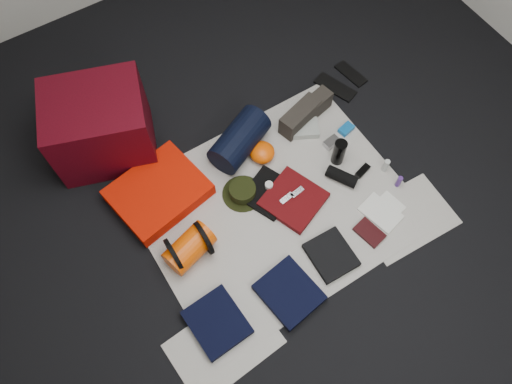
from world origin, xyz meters
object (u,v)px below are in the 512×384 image
water_bottle (339,152)px  red_cabinet (101,126)px  stuff_sack (189,248)px  paperback_book (369,233)px  compact_camera (331,142)px  navy_duffel (240,140)px  sleeping_pad (159,192)px

water_bottle → red_cabinet: bearing=143.8°
stuff_sack → paperback_book: size_ratio=1.66×
paperback_book → compact_camera: bearing=62.4°
navy_duffel → compact_camera: navy_duffel is taller
sleeping_pad → paperback_book: bearing=-43.4°
sleeping_pad → navy_duffel: bearing=2.5°
navy_duffel → red_cabinet: bearing=122.6°
sleeping_pad → water_bottle: 1.18m
compact_camera → paperback_book: 0.67m
compact_camera → navy_duffel: bearing=144.0°
sleeping_pad → paperback_book: size_ratio=3.13×
red_cabinet → paperback_book: red_cabinet is taller
red_cabinet → navy_duffel: size_ratio=1.42×
water_bottle → compact_camera: 0.15m
navy_duffel → compact_camera: (0.54, -0.30, -0.09)m
red_cabinet → sleeping_pad: red_cabinet is taller
red_cabinet → stuff_sack: (0.09, -0.94, -0.16)m
sleeping_pad → water_bottle: bearing=-19.4°
red_cabinet → stuff_sack: bearing=-65.2°
red_cabinet → water_bottle: red_cabinet is taller
red_cabinet → paperback_book: size_ratio=3.40×
water_bottle → paperback_book: bearing=-105.1°
sleeping_pad → compact_camera: size_ratio=5.28×
water_bottle → compact_camera: water_bottle is taller
sleeping_pad → stuff_sack: (-0.02, -0.44, 0.04)m
water_bottle → navy_duffel: bearing=139.8°
stuff_sack → paperback_book: (0.99, -0.47, -0.07)m
stuff_sack → sleeping_pad: bearing=87.6°
red_cabinet → sleeping_pad: size_ratio=1.08×
stuff_sack → paperback_book: stuff_sack is taller
navy_duffel → water_bottle: bearing=-64.4°
sleeping_pad → navy_duffel: size_ratio=1.31×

